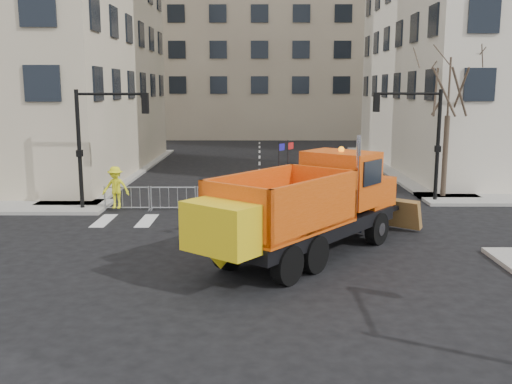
{
  "coord_description": "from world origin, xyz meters",
  "views": [
    {
      "loc": [
        -0.01,
        -17.63,
        5.43
      ],
      "look_at": [
        -0.13,
        2.5,
        1.77
      ],
      "focal_mm": 40.0,
      "sensor_mm": 36.0,
      "label": 1
    }
  ],
  "objects_px": {
    "cop_c": "(385,202)",
    "worker": "(116,187)",
    "plow_truck": "(305,205)",
    "cop_b": "(346,201)",
    "newspaper_box": "(373,192)",
    "cop_a": "(356,208)"
  },
  "relations": [
    {
      "from": "plow_truck",
      "to": "cop_a",
      "type": "distance_m",
      "value": 4.0
    },
    {
      "from": "plow_truck",
      "to": "cop_b",
      "type": "distance_m",
      "value": 5.94
    },
    {
      "from": "cop_b",
      "to": "worker",
      "type": "height_order",
      "value": "worker"
    },
    {
      "from": "cop_b",
      "to": "worker",
      "type": "relative_size",
      "value": 0.88
    },
    {
      "from": "worker",
      "to": "newspaper_box",
      "type": "relative_size",
      "value": 1.71
    },
    {
      "from": "worker",
      "to": "newspaper_box",
      "type": "bearing_deg",
      "value": 9.57
    },
    {
      "from": "plow_truck",
      "to": "newspaper_box",
      "type": "bearing_deg",
      "value": 13.03
    },
    {
      "from": "cop_c",
      "to": "newspaper_box",
      "type": "xyz_separation_m",
      "value": [
        0.31,
        3.93,
        -0.33
      ]
    },
    {
      "from": "cop_c",
      "to": "plow_truck",
      "type": "bearing_deg",
      "value": 17.16
    },
    {
      "from": "plow_truck",
      "to": "newspaper_box",
      "type": "relative_size",
      "value": 8.8
    },
    {
      "from": "cop_a",
      "to": "worker",
      "type": "relative_size",
      "value": 1.04
    },
    {
      "from": "plow_truck",
      "to": "worker",
      "type": "height_order",
      "value": "plow_truck"
    },
    {
      "from": "cop_a",
      "to": "cop_b",
      "type": "bearing_deg",
      "value": -120.3
    },
    {
      "from": "plow_truck",
      "to": "cop_b",
      "type": "bearing_deg",
      "value": 16.6
    },
    {
      "from": "cop_b",
      "to": "newspaper_box",
      "type": "distance_m",
      "value": 3.12
    },
    {
      "from": "cop_a",
      "to": "plow_truck",
      "type": "bearing_deg",
      "value": 24.34
    },
    {
      "from": "cop_c",
      "to": "worker",
      "type": "distance_m",
      "value": 11.76
    },
    {
      "from": "cop_a",
      "to": "worker",
      "type": "height_order",
      "value": "worker"
    },
    {
      "from": "plow_truck",
      "to": "cop_c",
      "type": "xyz_separation_m",
      "value": [
        3.52,
        4.17,
        -0.73
      ]
    },
    {
      "from": "cop_c",
      "to": "newspaper_box",
      "type": "distance_m",
      "value": 3.96
    },
    {
      "from": "newspaper_box",
      "to": "cop_c",
      "type": "bearing_deg",
      "value": -109.28
    },
    {
      "from": "newspaper_box",
      "to": "cop_b",
      "type": "bearing_deg",
      "value": -136.85
    }
  ]
}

